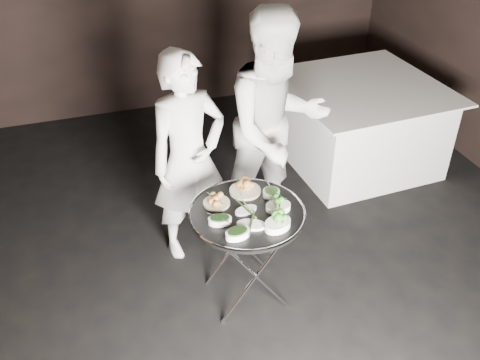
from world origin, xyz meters
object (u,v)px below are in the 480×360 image
object	(u,v)px
tray_stand	(247,252)
waiter_left	(189,159)
serving_tray	(247,213)
dining_table	(358,124)
waiter_right	(276,128)

from	to	relation	value
tray_stand	waiter_left	xyz separation A→B (m)	(-0.23, 0.68, 0.42)
serving_tray	tray_stand	bearing A→B (deg)	45.00
serving_tray	waiter_left	world-z (taller)	waiter_left
tray_stand	dining_table	xyz separation A→B (m)	(1.69, 1.46, -0.01)
tray_stand	serving_tray	size ratio (longest dim) A/B	0.97
tray_stand	waiter_left	size ratio (longest dim) A/B	0.45
waiter_left	serving_tray	bearing A→B (deg)	-85.77
serving_tray	waiter_right	xyz separation A→B (m)	(0.49, 0.73, 0.18)
waiter_left	waiter_right	distance (m)	0.74
waiter_left	dining_table	xyz separation A→B (m)	(1.92, 0.78, -0.43)
serving_tray	waiter_left	xyz separation A→B (m)	(-0.23, 0.68, 0.07)
tray_stand	dining_table	bearing A→B (deg)	40.94
tray_stand	waiter_left	world-z (taller)	waiter_left
tray_stand	dining_table	world-z (taller)	dining_table
tray_stand	waiter_right	bearing A→B (deg)	56.17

